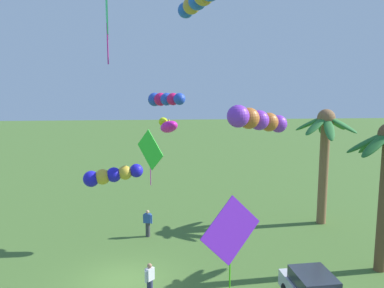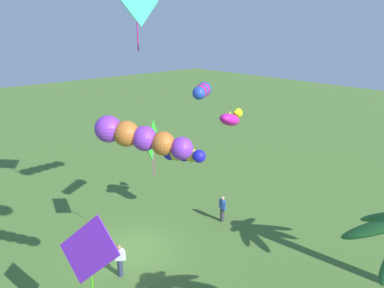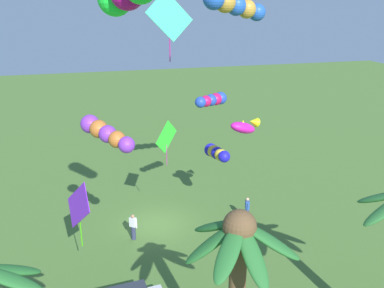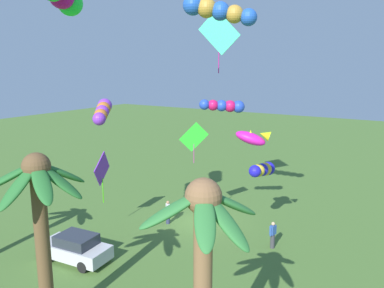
{
  "view_description": "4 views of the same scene",
  "coord_description": "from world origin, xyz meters",
  "px_view_note": "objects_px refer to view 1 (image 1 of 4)",
  "views": [
    {
      "loc": [
        20.22,
        1.96,
        10.06
      ],
      "look_at": [
        -0.99,
        3.27,
        6.25
      ],
      "focal_mm": 43.47,
      "sensor_mm": 36.0,
      "label": 1
    },
    {
      "loc": [
        9.2,
        14.52,
        11.1
      ],
      "look_at": [
        -1.53,
        2.71,
        6.04
      ],
      "focal_mm": 35.36,
      "sensor_mm": 36.0,
      "label": 2
    },
    {
      "loc": [
        3.97,
        22.94,
        13.27
      ],
      "look_at": [
        -1.16,
        3.89,
        6.47
      ],
      "focal_mm": 39.6,
      "sensor_mm": 36.0,
      "label": 3
    },
    {
      "loc": [
        -12.47,
        20.98,
        10.35
      ],
      "look_at": [
        -0.81,
        2.23,
        5.86
      ],
      "focal_mm": 36.0,
      "sensor_mm": 36.0,
      "label": 4
    }
  ],
  "objects_px": {
    "kite_fish_1": "(168,126)",
    "kite_diamond_7": "(107,9)",
    "spectator_1": "(150,280)",
    "kite_tube_5": "(199,0)",
    "kite_diamond_0": "(150,151)",
    "palm_tree_1": "(325,142)",
    "kite_tube_6": "(165,99)",
    "spectator_0": "(148,223)",
    "kite_diamond_4": "(230,231)",
    "kite_tube_3": "(256,120)",
    "kite_tube_2": "(111,175)"
  },
  "relations": [
    {
      "from": "kite_tube_3",
      "to": "kite_diamond_4",
      "type": "xyz_separation_m",
      "value": [
        1.41,
        -1.13,
        -3.85
      ]
    },
    {
      "from": "kite_diamond_4",
      "to": "spectator_0",
      "type": "bearing_deg",
      "value": -161.54
    },
    {
      "from": "kite_fish_1",
      "to": "kite_tube_2",
      "type": "relative_size",
      "value": 0.65
    },
    {
      "from": "kite_diamond_4",
      "to": "spectator_1",
      "type": "bearing_deg",
      "value": -133.13
    },
    {
      "from": "kite_tube_6",
      "to": "kite_diamond_7",
      "type": "bearing_deg",
      "value": -56.19
    },
    {
      "from": "palm_tree_1",
      "to": "kite_tube_5",
      "type": "distance_m",
      "value": 11.92
    },
    {
      "from": "kite_diamond_4",
      "to": "kite_tube_3",
      "type": "bearing_deg",
      "value": 141.29
    },
    {
      "from": "palm_tree_1",
      "to": "kite_tube_6",
      "type": "bearing_deg",
      "value": -65.81
    },
    {
      "from": "kite_diamond_7",
      "to": "kite_fish_1",
      "type": "bearing_deg",
      "value": 142.58
    },
    {
      "from": "spectator_0",
      "to": "kite_diamond_7",
      "type": "relative_size",
      "value": 0.42
    },
    {
      "from": "kite_tube_5",
      "to": "kite_tube_6",
      "type": "relative_size",
      "value": 1.62
    },
    {
      "from": "kite_tube_5",
      "to": "kite_diamond_7",
      "type": "distance_m",
      "value": 4.78
    },
    {
      "from": "kite_tube_6",
      "to": "kite_fish_1",
      "type": "bearing_deg",
      "value": 174.83
    },
    {
      "from": "spectator_1",
      "to": "kite_diamond_4",
      "type": "relative_size",
      "value": 0.47
    },
    {
      "from": "palm_tree_1",
      "to": "kite_fish_1",
      "type": "height_order",
      "value": "palm_tree_1"
    },
    {
      "from": "palm_tree_1",
      "to": "kite_tube_3",
      "type": "distance_m",
      "value": 12.33
    },
    {
      "from": "spectator_1",
      "to": "kite_diamond_0",
      "type": "relative_size",
      "value": 0.62
    },
    {
      "from": "kite_tube_6",
      "to": "kite_diamond_7",
      "type": "relative_size",
      "value": 0.56
    },
    {
      "from": "kite_fish_1",
      "to": "kite_tube_5",
      "type": "relative_size",
      "value": 0.6
    },
    {
      "from": "kite_tube_6",
      "to": "spectator_1",
      "type": "bearing_deg",
      "value": -9.62
    },
    {
      "from": "kite_fish_1",
      "to": "kite_tube_3",
      "type": "xyz_separation_m",
      "value": [
        7.67,
        3.24,
        1.26
      ]
    },
    {
      "from": "spectator_1",
      "to": "kite_tube_3",
      "type": "relative_size",
      "value": 0.61
    },
    {
      "from": "kite_tube_3",
      "to": "spectator_1",
      "type": "bearing_deg",
      "value": -108.84
    },
    {
      "from": "kite_tube_5",
      "to": "kite_tube_2",
      "type": "bearing_deg",
      "value": -100.62
    },
    {
      "from": "kite_fish_1",
      "to": "kite_diamond_7",
      "type": "bearing_deg",
      "value": -37.42
    },
    {
      "from": "kite_tube_5",
      "to": "kite_tube_6",
      "type": "bearing_deg",
      "value": -76.35
    },
    {
      "from": "spectator_1",
      "to": "kite_diamond_0",
      "type": "xyz_separation_m",
      "value": [
        -2.05,
        0.04,
        5.26
      ]
    },
    {
      "from": "spectator_1",
      "to": "kite_tube_3",
      "type": "height_order",
      "value": "kite_tube_3"
    },
    {
      "from": "kite_fish_1",
      "to": "spectator_1",
      "type": "bearing_deg",
      "value": -8.32
    },
    {
      "from": "palm_tree_1",
      "to": "kite_diamond_4",
      "type": "height_order",
      "value": "palm_tree_1"
    },
    {
      "from": "kite_tube_3",
      "to": "kite_diamond_4",
      "type": "relative_size",
      "value": 0.76
    },
    {
      "from": "kite_diamond_4",
      "to": "kite_diamond_7",
      "type": "distance_m",
      "value": 11.07
    },
    {
      "from": "kite_fish_1",
      "to": "kite_diamond_4",
      "type": "bearing_deg",
      "value": 13.06
    },
    {
      "from": "spectator_0",
      "to": "kite_diamond_4",
      "type": "bearing_deg",
      "value": 18.46
    },
    {
      "from": "kite_diamond_0",
      "to": "kite_diamond_4",
      "type": "xyz_separation_m",
      "value": [
        4.88,
        2.98,
        -2.05
      ]
    },
    {
      "from": "kite_tube_6",
      "to": "kite_tube_5",
      "type": "bearing_deg",
      "value": 103.65
    },
    {
      "from": "palm_tree_1",
      "to": "kite_tube_6",
      "type": "distance_m",
      "value": 11.11
    },
    {
      "from": "kite_diamond_0",
      "to": "kite_tube_3",
      "type": "height_order",
      "value": "kite_tube_3"
    },
    {
      "from": "kite_diamond_0",
      "to": "kite_fish_1",
      "type": "height_order",
      "value": "kite_fish_1"
    },
    {
      "from": "palm_tree_1",
      "to": "kite_diamond_4",
      "type": "xyz_separation_m",
      "value": [
        11.63,
        -7.48,
        -1.13
      ]
    },
    {
      "from": "kite_diamond_0",
      "to": "kite_tube_5",
      "type": "bearing_deg",
      "value": 139.2
    },
    {
      "from": "kite_fish_1",
      "to": "kite_diamond_0",
      "type": "bearing_deg",
      "value": -11.7
    },
    {
      "from": "kite_diamond_0",
      "to": "kite_tube_6",
      "type": "relative_size",
      "value": 1.21
    },
    {
      "from": "spectator_0",
      "to": "kite_diamond_0",
      "type": "bearing_deg",
      "value": 4.06
    },
    {
      "from": "kite_tube_2",
      "to": "kite_tube_3",
      "type": "height_order",
      "value": "kite_tube_3"
    },
    {
      "from": "spectator_0",
      "to": "kite_fish_1",
      "type": "relative_size",
      "value": 0.77
    },
    {
      "from": "kite_tube_5",
      "to": "kite_diamond_0",
      "type": "bearing_deg",
      "value": -40.8
    },
    {
      "from": "spectator_0",
      "to": "kite_fish_1",
      "type": "height_order",
      "value": "kite_fish_1"
    },
    {
      "from": "spectator_0",
      "to": "kite_tube_3",
      "type": "height_order",
      "value": "kite_tube_3"
    },
    {
      "from": "kite_diamond_0",
      "to": "kite_tube_2",
      "type": "xyz_separation_m",
      "value": [
        -3.65,
        -2.22,
        -2.02
      ]
    }
  ]
}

